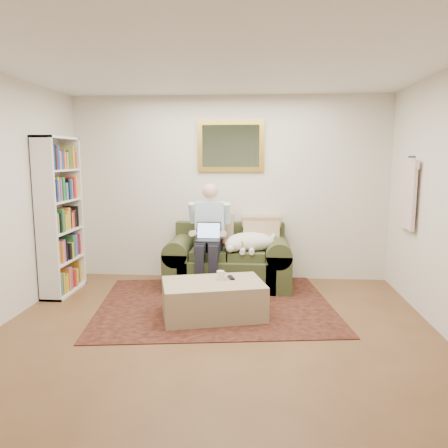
# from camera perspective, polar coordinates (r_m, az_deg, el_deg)

# --- Properties ---
(room_shell) EXTENTS (4.51, 5.00, 2.61)m
(room_shell) POSITION_cam_1_polar(r_m,az_deg,el_deg) (4.12, -1.37, 2.52)
(room_shell) COLOR brown
(room_shell) RESTS_ON ground
(rug) EXTENTS (2.99, 2.52, 0.01)m
(rug) POSITION_cam_1_polar(r_m,az_deg,el_deg) (5.30, -1.13, -10.43)
(rug) COLOR black
(rug) RESTS_ON room_shell
(sofa) EXTENTS (1.66, 0.85, 1.00)m
(sofa) POSITION_cam_1_polar(r_m,az_deg,el_deg) (5.96, 0.59, -5.42)
(sofa) COLOR #3F4223
(sofa) RESTS_ON room_shell
(seated_man) EXTENTS (0.55, 0.78, 1.40)m
(seated_man) POSITION_cam_1_polar(r_m,az_deg,el_deg) (5.75, -2.00, -1.75)
(seated_man) COLOR #8CC2D8
(seated_man) RESTS_ON sofa
(laptop) EXTENTS (0.32, 0.26, 0.23)m
(laptop) POSITION_cam_1_polar(r_m,az_deg,el_deg) (5.68, -2.07, -1.53)
(laptop) COLOR black
(laptop) RESTS_ON seated_man
(sleeping_dog) EXTENTS (0.69, 0.43, 0.25)m
(sleeping_dog) POSITION_cam_1_polar(r_m,az_deg,el_deg) (5.79, 3.48, -2.32)
(sleeping_dog) COLOR white
(sleeping_dog) RESTS_ON sofa
(ottoman) EXTENTS (1.23, 0.95, 0.39)m
(ottoman) POSITION_cam_1_polar(r_m,az_deg,el_deg) (4.88, -1.42, -9.79)
(ottoman) COLOR tan
(ottoman) RESTS_ON room_shell
(coffee_mug) EXTENTS (0.08, 0.08, 0.10)m
(coffee_mug) POSITION_cam_1_polar(r_m,az_deg,el_deg) (4.89, -0.46, -6.72)
(coffee_mug) COLOR white
(coffee_mug) RESTS_ON ottoman
(tv_remote) EXTENTS (0.10, 0.16, 0.02)m
(tv_remote) POSITION_cam_1_polar(r_m,az_deg,el_deg) (4.95, 0.90, -7.01)
(tv_remote) COLOR black
(tv_remote) RESTS_ON ottoman
(bookshelf) EXTENTS (0.28, 0.80, 2.00)m
(bookshelf) POSITION_cam_1_polar(r_m,az_deg,el_deg) (5.94, -20.66, 0.95)
(bookshelf) COLOR white
(bookshelf) RESTS_ON room_shell
(wall_mirror) EXTENTS (0.94, 0.04, 0.72)m
(wall_mirror) POSITION_cam_1_polar(r_m,az_deg,el_deg) (6.21, 0.88, 10.16)
(wall_mirror) COLOR gold
(wall_mirror) RESTS_ON room_shell
(hanging_shirt) EXTENTS (0.06, 0.52, 0.90)m
(hanging_shirt) POSITION_cam_1_polar(r_m,az_deg,el_deg) (5.62, 22.89, 4.01)
(hanging_shirt) COLOR beige
(hanging_shirt) RESTS_ON room_shell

